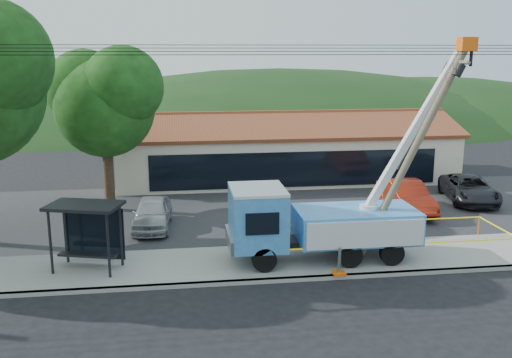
{
  "coord_description": "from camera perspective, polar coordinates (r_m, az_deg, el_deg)",
  "views": [
    {
      "loc": [
        -3.22,
        -17.98,
        8.66
      ],
      "look_at": [
        -0.04,
        5.0,
        3.41
      ],
      "focal_mm": 40.0,
      "sensor_mm": 36.0,
      "label": 1
    }
  ],
  "objects": [
    {
      "name": "utility_truck",
      "position": [
        23.67,
        6.14,
        -4.12
      ],
      "size": [
        9.87,
        4.18,
        9.0
      ],
      "color": "black",
      "rests_on": "ground"
    },
    {
      "name": "strip_mall",
      "position": [
        39.23,
        2.85,
        2.8
      ],
      "size": [
        22.5,
        8.53,
        4.67
      ],
      "color": "beige",
      "rests_on": "ground"
    },
    {
      "name": "leaning_pole",
      "position": [
        24.0,
        15.78,
        3.45
      ],
      "size": [
        4.39,
        1.73,
        8.88
      ],
      "color": "brown",
      "rests_on": "ground"
    },
    {
      "name": "hill_center",
      "position": [
        74.67,
        2.39,
        6.1
      ],
      "size": [
        89.6,
        64.0,
        32.0
      ],
      "primitive_type": "ellipsoid",
      "color": "black",
      "rests_on": "ground"
    },
    {
      "name": "hill_east",
      "position": [
        80.65,
        16.59,
        6.08
      ],
      "size": [
        72.8,
        52.0,
        26.0
      ],
      "primitive_type": "ellipsoid",
      "color": "black",
      "rests_on": "ground"
    },
    {
      "name": "car_silver",
      "position": [
        28.68,
        -10.27,
        -5.02
      ],
      "size": [
        2.03,
        4.52,
        1.51
      ],
      "primitive_type": "imported",
      "rotation": [
        0.0,
        0.0,
        -0.06
      ],
      "color": "#A3A5AA",
      "rests_on": "ground"
    },
    {
      "name": "car_dark",
      "position": [
        35.35,
        20.43,
        -2.24
      ],
      "size": [
        3.47,
        5.71,
        1.48
      ],
      "primitive_type": "imported",
      "rotation": [
        0.0,
        0.0,
        -0.2
      ],
      "color": "black",
      "rests_on": "ground"
    },
    {
      "name": "tree_lot",
      "position": [
        31.3,
        -14.93,
        7.85
      ],
      "size": [
        6.3,
        5.6,
        8.94
      ],
      "color": "#332316",
      "rests_on": "ground"
    },
    {
      "name": "hill_west",
      "position": [
        74.43,
        -17.01,
        5.53
      ],
      "size": [
        78.4,
        56.0,
        28.0
      ],
      "primitive_type": "ellipsoid",
      "color": "black",
      "rests_on": "ground"
    },
    {
      "name": "ground",
      "position": [
        20.21,
        2.11,
        -12.62
      ],
      "size": [
        120.0,
        120.0,
        0.0
      ],
      "primitive_type": "plane",
      "color": "black",
      "rests_on": "ground"
    },
    {
      "name": "parking_lot",
      "position": [
        31.36,
        -1.68,
        -3.18
      ],
      "size": [
        60.0,
        12.0,
        0.1
      ],
      "primitive_type": "cube",
      "color": "#28282B",
      "rests_on": "ground"
    },
    {
      "name": "sidewalk",
      "position": [
        23.81,
        0.43,
        -8.37
      ],
      "size": [
        60.0,
        4.0,
        0.15
      ],
      "primitive_type": "cube",
      "color": "gray",
      "rests_on": "ground"
    },
    {
      "name": "bus_shelter",
      "position": [
        23.41,
        -16.52,
        -4.0
      ],
      "size": [
        3.14,
        2.42,
        2.68
      ],
      "rotation": [
        0.0,
        0.0,
        -0.29
      ],
      "color": "black",
      "rests_on": "ground"
    },
    {
      "name": "curb",
      "position": [
        22.07,
        1.15,
        -10.13
      ],
      "size": [
        60.0,
        0.25,
        0.15
      ],
      "primitive_type": "cube",
      "color": "gray",
      "rests_on": "ground"
    },
    {
      "name": "caution_tape",
      "position": [
        25.2,
        12.48,
        -5.61
      ],
      "size": [
        10.72,
        3.22,
        0.93
      ],
      "color": "#FF5F0D",
      "rests_on": "ground"
    },
    {
      "name": "car_red",
      "position": [
        32.01,
        14.67,
        -3.36
      ],
      "size": [
        1.93,
        5.15,
        1.68
      ],
      "primitive_type": "imported",
      "rotation": [
        0.0,
        0.0,
        -0.03
      ],
      "color": "maroon",
      "rests_on": "ground"
    }
  ]
}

